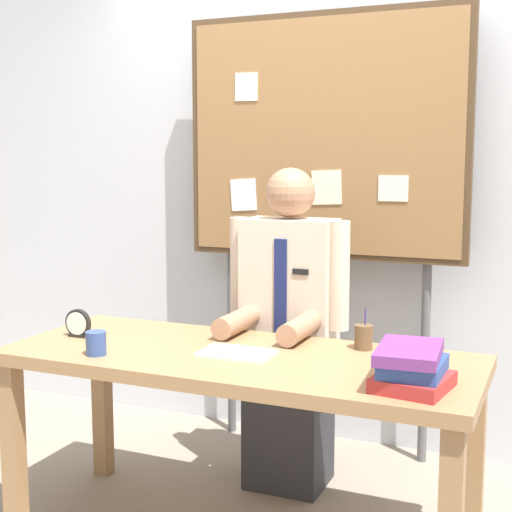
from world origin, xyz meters
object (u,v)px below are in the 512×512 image
object	(u,v)px
open_notebook	(236,353)
pen_holder	(364,337)
desk_clock	(78,324)
book_stack	(412,367)
desk	(239,377)
person	(289,341)
coffee_mug	(96,343)
bulletin_board	(323,143)

from	to	relation	value
open_notebook	pen_holder	world-z (taller)	pen_holder
open_notebook	desk_clock	distance (m)	0.71
pen_holder	book_stack	bearing A→B (deg)	-56.82
desk	desk_clock	xyz separation A→B (m)	(-0.71, -0.03, 0.14)
person	coffee_mug	bearing A→B (deg)	-122.37
book_stack	open_notebook	distance (m)	0.70
open_notebook	coffee_mug	distance (m)	0.52
coffee_mug	pen_holder	xyz separation A→B (m)	(0.90, 0.47, 0.00)
coffee_mug	person	bearing A→B (deg)	57.63
desk_clock	pen_holder	xyz separation A→B (m)	(1.13, 0.27, -0.00)
desk	bulletin_board	distance (m)	1.33
book_stack	pen_holder	xyz separation A→B (m)	(-0.27, 0.41, -0.02)
desk	open_notebook	xyz separation A→B (m)	(-0.00, -0.02, 0.10)
desk_clock	coffee_mug	xyz separation A→B (m)	(0.23, -0.20, -0.01)
coffee_mug	desk	bearing A→B (deg)	25.56
coffee_mug	pen_holder	size ratio (longest dim) A/B	0.56
pen_holder	person	bearing A→B (deg)	145.46
desk	pen_holder	world-z (taller)	pen_holder
desk_clock	pen_holder	bearing A→B (deg)	13.41
person	desk_clock	distance (m)	0.91
desk_clock	person	bearing A→B (deg)	37.81
desk_clock	book_stack	bearing A→B (deg)	-5.60
bulletin_board	open_notebook	distance (m)	1.29
coffee_mug	pen_holder	world-z (taller)	pen_holder
person	bulletin_board	size ratio (longest dim) A/B	0.66
desk	coffee_mug	distance (m)	0.55
open_notebook	desk_clock	size ratio (longest dim) A/B	2.35
person	pen_holder	world-z (taller)	person
book_stack	desk_clock	bearing A→B (deg)	174.40
desk	bulletin_board	size ratio (longest dim) A/B	0.83
desk_clock	open_notebook	bearing A→B (deg)	0.46
person	book_stack	size ratio (longest dim) A/B	4.59
bulletin_board	pen_holder	xyz separation A→B (m)	(0.41, -0.75, -0.75)
desk	person	size ratio (longest dim) A/B	1.25
book_stack	open_notebook	world-z (taller)	book_stack
open_notebook	person	bearing A→B (deg)	89.67
book_stack	open_notebook	bearing A→B (deg)	168.22
person	pen_holder	xyz separation A→B (m)	(0.41, -0.29, 0.12)
desk_clock	coffee_mug	size ratio (longest dim) A/B	1.29
open_notebook	coffee_mug	bearing A→B (deg)	-156.27
person	desk_clock	bearing A→B (deg)	-142.19
desk	coffee_mug	world-z (taller)	coffee_mug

